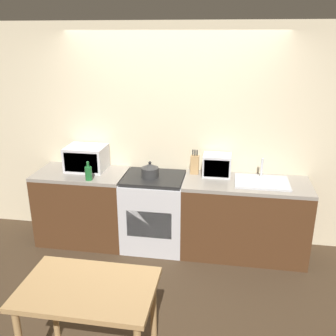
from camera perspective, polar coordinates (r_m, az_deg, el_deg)
The scene contains 12 objects.
ground_plane at distance 4.22m, azimuth -1.35°, elevation -15.84°, with size 16.00×16.00×0.00m, color #3D2D1E.
wall_back at distance 4.51m, azimuth 0.73°, elevation 4.88°, with size 10.00×0.06×2.60m.
counter_left_run at distance 4.76m, azimuth -12.75°, elevation -5.68°, with size 1.07×0.62×0.90m.
counter_right_run at distance 4.45m, azimuth 11.53°, elevation -7.48°, with size 1.41×0.62×0.90m.
stove_range at distance 4.52m, azimuth -2.12°, elevation -6.65°, with size 0.72×0.62×0.90m.
kettle at distance 4.31m, azimuth -2.76°, elevation -0.33°, with size 0.20×0.20×0.18m.
microwave at distance 4.62m, azimuth -12.34°, elevation 1.49°, with size 0.46×0.37×0.29m.
bottle at distance 4.30m, azimuth -12.03°, elevation -0.75°, with size 0.08×0.08×0.22m.
knife_block at distance 4.39m, azimuth 4.08°, elevation 0.55°, with size 0.10×0.07×0.29m.
toaster_oven at distance 4.36m, azimuth 7.46°, elevation 0.43°, with size 0.32×0.26×0.25m.
sink_basin at distance 4.28m, azimuth 14.10°, elevation -2.01°, with size 0.59×0.42×0.24m.
dining_table at distance 2.92m, azimuth -12.03°, elevation -18.89°, with size 0.97×0.63×0.76m.
Camera 1 is at (0.65, -3.37, 2.46)m, focal length 40.00 mm.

